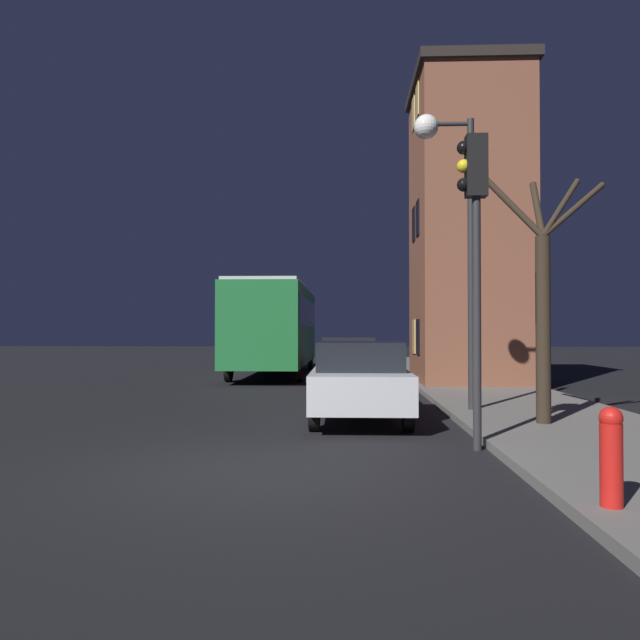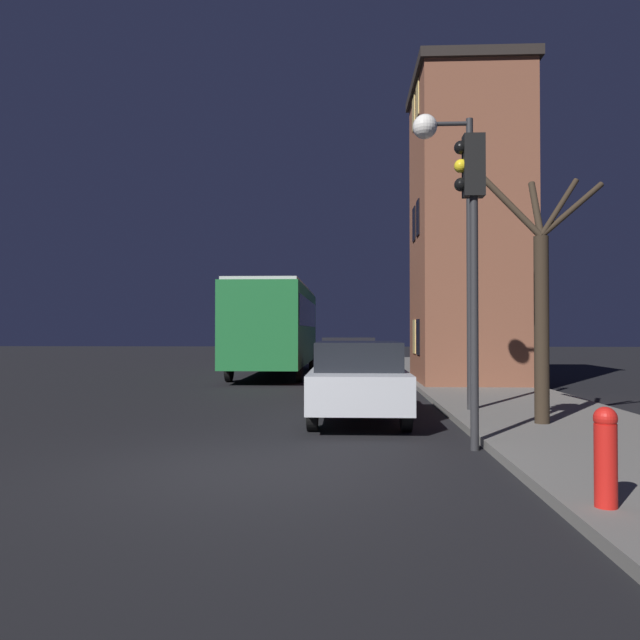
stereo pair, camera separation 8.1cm
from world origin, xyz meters
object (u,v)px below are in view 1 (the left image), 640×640
Objects in this scene: bare_tree at (543,299)px; car_near_lane at (359,378)px; bus at (275,322)px; car_mid_lane at (348,361)px; streetlamp at (448,190)px; traffic_light at (474,224)px; fire_hydrant at (611,454)px.

bare_tree is 3.66m from car_near_lane.
bus is at bearing 104.03° from car_near_lane.
bare_tree is 9.46m from car_mid_lane.
streetlamp is 1.36× the size of bare_tree.
car_mid_lane is at bearing 99.53° from traffic_light.
fire_hydrant is at bearing -80.56° from car_mid_lane.
traffic_light is 4.21m from car_near_lane.
car_near_lane is (-1.60, 3.02, -2.46)m from traffic_light.
fire_hydrant is at bearing -74.36° from bus.
bare_tree is (1.34, -1.79, -2.33)m from streetlamp.
streetlamp reaches higher than car_near_lane.
bus reaches higher than fire_hydrant.
fire_hydrant is (2.31, -13.92, -0.18)m from car_mid_lane.
car_mid_lane is (-1.99, 6.94, -3.81)m from streetlamp.
car_mid_lane is (-3.33, 8.72, -1.48)m from bare_tree.
streetlamp reaches higher than car_mid_lane.
streetlamp is 8.04m from fire_hydrant.
streetlamp is 0.59× the size of bus.
bus is 2.29× the size of car_near_lane.
car_near_lane is (-1.82, -0.64, -3.79)m from streetlamp.
car_mid_lane is at bearing 110.92° from bare_tree.
bare_tree is 1.07× the size of car_mid_lane.
car_mid_lane reaches higher than car_near_lane.
traffic_light is (-0.22, -3.66, -1.33)m from streetlamp.
traffic_light is 2.63m from bare_tree.
traffic_light is at bearing -62.09° from car_near_lane.
bare_tree is at bearing -69.08° from car_mid_lane.
bare_tree reaches higher than fire_hydrant.
car_mid_lane is at bearing 91.35° from car_near_lane.
car_mid_lane is 4.57× the size of fire_hydrant.
bus is 12.42m from car_near_lane.
car_mid_lane is at bearing 99.44° from fire_hydrant.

